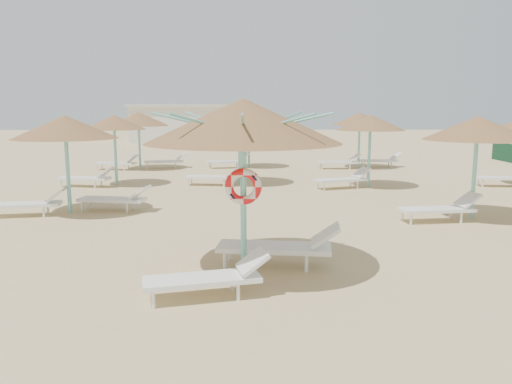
{
  "coord_description": "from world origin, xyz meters",
  "views": [
    {
      "loc": [
        -0.24,
        -8.66,
        2.89
      ],
      "look_at": [
        -0.06,
        0.82,
        1.3
      ],
      "focal_mm": 35.0,
      "sensor_mm": 36.0,
      "label": 1
    }
  ],
  "objects": [
    {
      "name": "ground",
      "position": [
        0.0,
        0.0,
        0.0
      ],
      "size": [
        120.0,
        120.0,
        0.0
      ],
      "primitive_type": "plane",
      "color": "tan",
      "rests_on": "ground"
    },
    {
      "name": "main_palapa",
      "position": [
        -0.3,
        0.0,
        2.67
      ],
      "size": [
        3.42,
        3.42,
        3.07
      ],
      "color": "#75CBC5",
      "rests_on": "ground"
    },
    {
      "name": "lounger_main_a",
      "position": [
        -0.81,
        -1.29,
        0.33
      ],
      "size": [
        2.0,
        1.0,
        0.7
      ],
      "rotation": [
        0.0,
        0.0,
        0.23
      ],
      "color": "white",
      "rests_on": "ground"
    },
    {
      "name": "lounger_main_b",
      "position": [
        0.41,
        0.24,
        0.39
      ],
      "size": [
        2.32,
        0.96,
        0.82
      ],
      "rotation": [
        0.0,
        0.0,
        -0.13
      ],
      "color": "white",
      "rests_on": "ground"
    },
    {
      "name": "palapa_field",
      "position": [
        1.96,
        10.04,
        2.31
      ],
      "size": [
        20.18,
        14.55,
        2.72
      ],
      "color": "#75CBC5",
      "rests_on": "ground"
    },
    {
      "name": "service_hut",
      "position": [
        -6.0,
        35.0,
        1.64
      ],
      "size": [
        8.4,
        4.4,
        3.25
      ],
      "color": "silver",
      "rests_on": "ground"
    }
  ]
}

